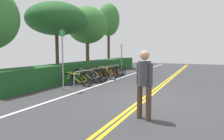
{
  "coord_description": "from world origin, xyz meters",
  "views": [
    {
      "loc": [
        -7.01,
        -1.96,
        1.76
      ],
      "look_at": [
        3.16,
        2.64,
        0.65
      ],
      "focal_mm": 33.63,
      "sensor_mm": 36.0,
      "label": 1
    }
  ],
  "objects_px": {
    "bicycle_0": "(77,79)",
    "bicycle_2": "(95,75)",
    "bicycle_1": "(89,76)",
    "sign_post_near": "(63,54)",
    "bicycle_5": "(113,71)",
    "tree_far_right": "(87,25)",
    "tree_mid": "(56,19)",
    "bicycle_3": "(106,73)",
    "bicycle_4": "(110,72)",
    "tree_extra": "(109,20)",
    "sign_post_far": "(121,56)",
    "pedestrian": "(144,80)",
    "bike_rack": "(100,70)"
  },
  "relations": [
    {
      "from": "bicycle_5",
      "to": "pedestrian",
      "type": "bearing_deg",
      "value": -150.99
    },
    {
      "from": "bicycle_1",
      "to": "bicycle_2",
      "type": "height_order",
      "value": "bicycle_1"
    },
    {
      "from": "bicycle_4",
      "to": "tree_extra",
      "type": "height_order",
      "value": "tree_extra"
    },
    {
      "from": "bicycle_2",
      "to": "pedestrian",
      "type": "relative_size",
      "value": 1.03
    },
    {
      "from": "bicycle_3",
      "to": "bicycle_5",
      "type": "xyz_separation_m",
      "value": [
        1.63,
        0.24,
        -0.03
      ]
    },
    {
      "from": "bicycle_4",
      "to": "sign_post_far",
      "type": "bearing_deg",
      "value": -1.89
    },
    {
      "from": "bicycle_4",
      "to": "bicycle_5",
      "type": "bearing_deg",
      "value": 6.85
    },
    {
      "from": "bicycle_5",
      "to": "tree_extra",
      "type": "distance_m",
      "value": 7.23
    },
    {
      "from": "bicycle_1",
      "to": "sign_post_near",
      "type": "bearing_deg",
      "value": 179.94
    },
    {
      "from": "bike_rack",
      "to": "bicycle_0",
      "type": "xyz_separation_m",
      "value": [
        -2.19,
        0.11,
        -0.24
      ]
    },
    {
      "from": "tree_mid",
      "to": "tree_extra",
      "type": "xyz_separation_m",
      "value": [
        7.67,
        0.16,
        0.89
      ]
    },
    {
      "from": "pedestrian",
      "to": "tree_extra",
      "type": "distance_m",
      "value": 15.1
    },
    {
      "from": "bicycle_2",
      "to": "pedestrian",
      "type": "bearing_deg",
      "value": -140.48
    },
    {
      "from": "bicycle_1",
      "to": "pedestrian",
      "type": "bearing_deg",
      "value": -136.28
    },
    {
      "from": "bicycle_5",
      "to": "sign_post_far",
      "type": "bearing_deg",
      "value": -8.23
    },
    {
      "from": "bicycle_0",
      "to": "tree_far_right",
      "type": "relative_size",
      "value": 0.33
    },
    {
      "from": "bicycle_3",
      "to": "bicycle_4",
      "type": "relative_size",
      "value": 1.0
    },
    {
      "from": "bicycle_1",
      "to": "bicycle_5",
      "type": "height_order",
      "value": "bicycle_1"
    },
    {
      "from": "bicycle_0",
      "to": "sign_post_far",
      "type": "height_order",
      "value": "sign_post_far"
    },
    {
      "from": "bicycle_0",
      "to": "bicycle_3",
      "type": "relative_size",
      "value": 0.93
    },
    {
      "from": "pedestrian",
      "to": "tree_mid",
      "type": "height_order",
      "value": "tree_mid"
    },
    {
      "from": "tree_mid",
      "to": "tree_far_right",
      "type": "distance_m",
      "value": 3.13
    },
    {
      "from": "sign_post_far",
      "to": "bicycle_3",
      "type": "bearing_deg",
      "value": -178.23
    },
    {
      "from": "bicycle_3",
      "to": "sign_post_near",
      "type": "bearing_deg",
      "value": 177.46
    },
    {
      "from": "bicycle_3",
      "to": "pedestrian",
      "type": "xyz_separation_m",
      "value": [
        -6.03,
        -4.01,
        0.65
      ]
    },
    {
      "from": "bike_rack",
      "to": "bicycle_1",
      "type": "relative_size",
      "value": 2.99
    },
    {
      "from": "bike_rack",
      "to": "bicycle_4",
      "type": "distance_m",
      "value": 1.33
    },
    {
      "from": "bicycle_4",
      "to": "tree_extra",
      "type": "bearing_deg",
      "value": 25.72
    },
    {
      "from": "bike_rack",
      "to": "tree_far_right",
      "type": "xyz_separation_m",
      "value": [
        2.78,
        2.5,
        2.93
      ]
    },
    {
      "from": "bicycle_0",
      "to": "bicycle_5",
      "type": "bearing_deg",
      "value": 0.19
    },
    {
      "from": "bicycle_3",
      "to": "tree_mid",
      "type": "height_order",
      "value": "tree_mid"
    },
    {
      "from": "sign_post_far",
      "to": "tree_mid",
      "type": "relative_size",
      "value": 0.48
    },
    {
      "from": "sign_post_far",
      "to": "bicycle_1",
      "type": "bearing_deg",
      "value": 178.9
    },
    {
      "from": "bicycle_0",
      "to": "bicycle_2",
      "type": "distance_m",
      "value": 1.72
    },
    {
      "from": "bicycle_3",
      "to": "tree_far_right",
      "type": "height_order",
      "value": "tree_far_right"
    },
    {
      "from": "bicycle_1",
      "to": "tree_mid",
      "type": "relative_size",
      "value": 0.39
    },
    {
      "from": "bicycle_0",
      "to": "bicycle_1",
      "type": "height_order",
      "value": "bicycle_1"
    },
    {
      "from": "sign_post_near",
      "to": "tree_mid",
      "type": "bearing_deg",
      "value": 42.0
    },
    {
      "from": "bicycle_2",
      "to": "tree_far_right",
      "type": "height_order",
      "value": "tree_far_right"
    },
    {
      "from": "bicycle_1",
      "to": "bicycle_4",
      "type": "bearing_deg",
      "value": -0.51
    },
    {
      "from": "bicycle_3",
      "to": "pedestrian",
      "type": "bearing_deg",
      "value": -146.41
    },
    {
      "from": "pedestrian",
      "to": "sign_post_near",
      "type": "xyz_separation_m",
      "value": [
        2.21,
        4.18,
        0.54
      ]
    },
    {
      "from": "bicycle_0",
      "to": "sign_post_far",
      "type": "xyz_separation_m",
      "value": [
        5.36,
        -0.14,
        0.99
      ]
    },
    {
      "from": "bicycle_5",
      "to": "tree_far_right",
      "type": "xyz_separation_m",
      "value": [
        0.68,
        2.38,
        3.17
      ]
    },
    {
      "from": "sign_post_far",
      "to": "tree_extra",
      "type": "bearing_deg",
      "value": 35.49
    },
    {
      "from": "bike_rack",
      "to": "bicycle_0",
      "type": "distance_m",
      "value": 2.2
    },
    {
      "from": "bicycle_4",
      "to": "bicycle_0",
      "type": "bearing_deg",
      "value": 178.69
    },
    {
      "from": "bike_rack",
      "to": "bicycle_3",
      "type": "xyz_separation_m",
      "value": [
        0.47,
        -0.11,
        -0.21
      ]
    },
    {
      "from": "bicycle_4",
      "to": "tree_mid",
      "type": "xyz_separation_m",
      "value": [
        -1.64,
        2.74,
        3.22
      ]
    },
    {
      "from": "bicycle_1",
      "to": "tree_extra",
      "type": "relative_size",
      "value": 0.3
    }
  ]
}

